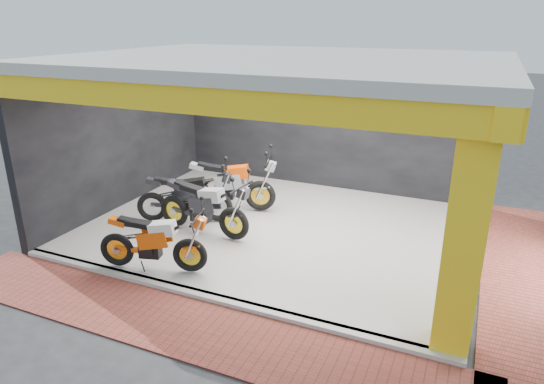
{
  "coord_description": "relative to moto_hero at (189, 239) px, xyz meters",
  "views": [
    {
      "loc": [
        3.76,
        -6.93,
        4.4
      ],
      "look_at": [
        -0.15,
        1.94,
        0.9
      ],
      "focal_mm": 32.0,
      "sensor_mm": 36.0,
      "label": 1
    }
  ],
  "objects": [
    {
      "name": "left_wall",
      "position": [
        -3.43,
        2.5,
        1.0
      ],
      "size": [
        0.2,
        6.2,
        3.5
      ],
      "primitive_type": "cube",
      "color": "black",
      "rests_on": "ground"
    },
    {
      "name": "moto_row_a",
      "position": [
        0.08,
        1.49,
        0.06
      ],
      "size": [
        2.36,
        0.99,
        1.41
      ],
      "primitive_type": null,
      "rotation": [
        0.0,
        0.0,
        -0.06
      ],
      "color": "black",
      "rests_on": "showroom_floor"
    },
    {
      "name": "paver_front",
      "position": [
        0.67,
        -1.3,
        -0.73
      ],
      "size": [
        9.0,
        1.4,
        0.03
      ],
      "primitive_type": "cube",
      "color": "#9A3C32",
      "rests_on": "ground"
    },
    {
      "name": "moto_row_b",
      "position": [
        -0.7,
        2.2,
        0.03
      ],
      "size": [
        2.38,
        1.66,
        1.36
      ],
      "primitive_type": null,
      "rotation": [
        0.0,
        0.0,
        0.41
      ],
      "color": "black",
      "rests_on": "showroom_floor"
    },
    {
      "name": "moto_row_c",
      "position": [
        -0.1,
        3.14,
        0.09
      ],
      "size": [
        2.58,
        1.51,
        1.48
      ],
      "primitive_type": null,
      "rotation": [
        0.0,
        0.0,
        0.27
      ],
      "color": "#999BA0",
      "rests_on": "showroom_floor"
    },
    {
      "name": "floor_kerb",
      "position": [
        0.67,
        -0.52,
        -0.7
      ],
      "size": [
        8.0,
        0.2,
        0.1
      ],
      "primitive_type": "cube",
      "color": "white",
      "rests_on": "ground"
    },
    {
      "name": "moto_hero",
      "position": [
        0.0,
        0.0,
        0.0
      ],
      "size": [
        2.25,
        1.29,
        1.3
      ],
      "primitive_type": null,
      "rotation": [
        0.0,
        0.0,
        0.25
      ],
      "color": "#E35009",
      "rests_on": "showroom_floor"
    },
    {
      "name": "paver_right",
      "position": [
        5.47,
        2.5,
        -0.73
      ],
      "size": [
        1.4,
        7.0,
        0.03
      ],
      "primitive_type": "cube",
      "color": "#9A3C32",
      "rests_on": "ground"
    },
    {
      "name": "ground",
      "position": [
        0.67,
        0.5,
        -0.75
      ],
      "size": [
        80.0,
        80.0,
        0.0
      ],
      "primitive_type": "plane",
      "color": "#2D2D30",
      "rests_on": "ground"
    },
    {
      "name": "header_beam_front",
      "position": [
        0.67,
        -0.5,
        2.55
      ],
      "size": [
        8.4,
        0.3,
        0.4
      ],
      "primitive_type": "cube",
      "color": "yellow",
      "rests_on": "corner_column"
    },
    {
      "name": "showroom_ceiling",
      "position": [
        0.67,
        2.5,
        2.85
      ],
      "size": [
        8.4,
        6.4,
        0.2
      ],
      "primitive_type": "cube",
      "color": "beige",
      "rests_on": "corner_column"
    },
    {
      "name": "header_beam_right",
      "position": [
        4.67,
        2.5,
        2.55
      ],
      "size": [
        0.3,
        6.4,
        0.4
      ],
      "primitive_type": "cube",
      "color": "yellow",
      "rests_on": "corner_column"
    },
    {
      "name": "back_wall",
      "position": [
        0.67,
        5.6,
        1.0
      ],
      "size": [
        8.2,
        0.2,
        3.5
      ],
      "primitive_type": "cube",
      "color": "black",
      "rests_on": "ground"
    },
    {
      "name": "showroom_floor",
      "position": [
        0.67,
        2.5,
        -0.7
      ],
      "size": [
        8.0,
        6.0,
        0.1
      ],
      "primitive_type": "cube",
      "color": "white",
      "rests_on": "ground"
    },
    {
      "name": "corner_column",
      "position": [
        4.42,
        -0.25,
        1.0
      ],
      "size": [
        0.5,
        0.5,
        3.5
      ],
      "primitive_type": "cube",
      "color": "yellow",
      "rests_on": "ground"
    }
  ]
}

